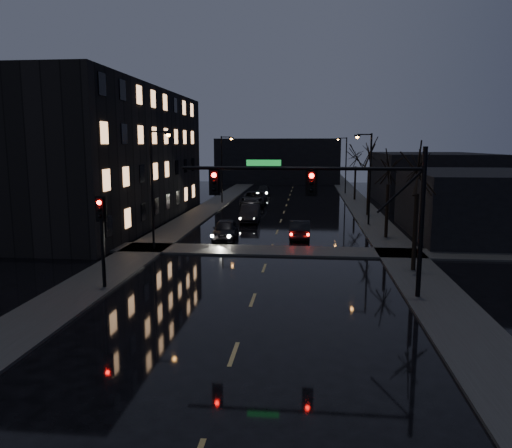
% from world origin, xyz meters
% --- Properties ---
extents(ground, '(160.00, 160.00, 0.00)m').
position_xyz_m(ground, '(0.00, 0.00, 0.00)').
color(ground, black).
rests_on(ground, ground).
extents(sidewalk_left, '(3.00, 140.00, 0.12)m').
position_xyz_m(sidewalk_left, '(-8.50, 35.00, 0.06)').
color(sidewalk_left, '#2D2D2B').
rests_on(sidewalk_left, ground).
extents(sidewalk_right, '(3.00, 140.00, 0.12)m').
position_xyz_m(sidewalk_right, '(8.50, 35.00, 0.06)').
color(sidewalk_right, '#2D2D2B').
rests_on(sidewalk_right, ground).
extents(sidewalk_cross, '(40.00, 3.00, 0.12)m').
position_xyz_m(sidewalk_cross, '(0.00, 18.50, 0.06)').
color(sidewalk_cross, '#2D2D2B').
rests_on(sidewalk_cross, ground).
extents(apartment_block, '(12.00, 30.00, 12.00)m').
position_xyz_m(apartment_block, '(-16.50, 30.00, 6.00)').
color(apartment_block, black).
rests_on(apartment_block, ground).
extents(commercial_right_near, '(10.00, 14.00, 5.00)m').
position_xyz_m(commercial_right_near, '(15.50, 26.00, 2.50)').
color(commercial_right_near, black).
rests_on(commercial_right_near, ground).
extents(commercial_right_far, '(12.00, 18.00, 6.00)m').
position_xyz_m(commercial_right_far, '(17.00, 48.00, 3.00)').
color(commercial_right_far, black).
rests_on(commercial_right_far, ground).
extents(far_block, '(22.00, 10.00, 8.00)m').
position_xyz_m(far_block, '(-3.00, 78.00, 4.00)').
color(far_block, black).
rests_on(far_block, ground).
extents(signal_mast, '(11.11, 0.41, 7.00)m').
position_xyz_m(signal_mast, '(3.85, 9.00, 4.87)').
color(signal_mast, black).
rests_on(signal_mast, ground).
extents(signal_pole_left, '(0.35, 0.41, 4.53)m').
position_xyz_m(signal_pole_left, '(-7.50, 8.99, 3.01)').
color(signal_pole_left, black).
rests_on(signal_pole_left, ground).
extents(tree_near, '(3.52, 3.52, 8.08)m').
position_xyz_m(tree_near, '(8.40, 14.00, 6.22)').
color(tree_near, black).
rests_on(tree_near, ground).
extents(tree_mid_a, '(3.30, 3.30, 7.58)m').
position_xyz_m(tree_mid_a, '(8.40, 24.00, 5.83)').
color(tree_mid_a, black).
rests_on(tree_mid_a, ground).
extents(tree_mid_b, '(3.74, 3.74, 8.59)m').
position_xyz_m(tree_mid_b, '(8.40, 36.00, 6.61)').
color(tree_mid_b, black).
rests_on(tree_mid_b, ground).
extents(tree_far, '(3.43, 3.43, 7.88)m').
position_xyz_m(tree_far, '(8.40, 50.00, 6.06)').
color(tree_far, black).
rests_on(tree_far, ground).
extents(streetlight_l_near, '(1.53, 0.28, 8.00)m').
position_xyz_m(streetlight_l_near, '(-7.58, 18.00, 4.77)').
color(streetlight_l_near, black).
rests_on(streetlight_l_near, ground).
extents(streetlight_l_far, '(1.53, 0.28, 8.00)m').
position_xyz_m(streetlight_l_far, '(-7.58, 45.00, 4.77)').
color(streetlight_l_far, black).
rests_on(streetlight_l_far, ground).
extents(streetlight_r_mid, '(1.53, 0.28, 8.00)m').
position_xyz_m(streetlight_r_mid, '(7.58, 30.00, 4.77)').
color(streetlight_r_mid, black).
rests_on(streetlight_r_mid, ground).
extents(streetlight_r_far, '(1.53, 0.28, 8.00)m').
position_xyz_m(streetlight_r_far, '(7.58, 58.00, 4.77)').
color(streetlight_r_far, black).
rests_on(streetlight_r_far, ground).
extents(oncoming_car_a, '(2.03, 4.50, 1.50)m').
position_xyz_m(oncoming_car_a, '(-3.66, 22.46, 0.75)').
color(oncoming_car_a, black).
rests_on(oncoming_car_a, ground).
extents(oncoming_car_b, '(1.85, 4.82, 1.57)m').
position_xyz_m(oncoming_car_b, '(-2.78, 31.06, 0.78)').
color(oncoming_car_b, black).
rests_on(oncoming_car_b, ground).
extents(oncoming_car_c, '(2.75, 5.94, 1.65)m').
position_xyz_m(oncoming_car_c, '(-3.75, 43.11, 0.83)').
color(oncoming_car_c, black).
rests_on(oncoming_car_c, ground).
extents(oncoming_car_d, '(1.99, 4.60, 1.32)m').
position_xyz_m(oncoming_car_d, '(-3.60, 54.16, 0.66)').
color(oncoming_car_d, black).
rests_on(oncoming_car_d, ground).
extents(lead_car, '(1.52, 4.28, 1.41)m').
position_xyz_m(lead_car, '(1.92, 23.41, 0.70)').
color(lead_car, black).
rests_on(lead_car, ground).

